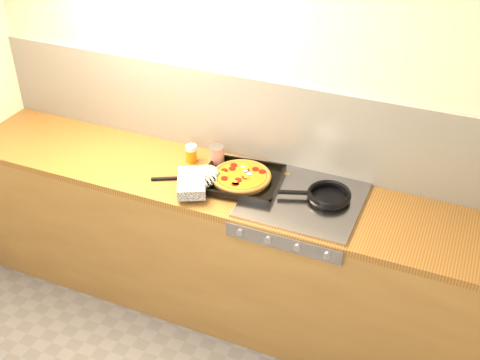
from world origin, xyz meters
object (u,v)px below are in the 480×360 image
at_px(frying_pan, 328,195).
at_px(tomato_can, 217,156).
at_px(pizza_on_tray, 228,178).
at_px(juice_glass, 191,154).

height_order(frying_pan, tomato_can, tomato_can).
bearing_deg(pizza_on_tray, tomato_can, 131.31).
relative_size(frying_pan, tomato_can, 3.26).
bearing_deg(tomato_can, pizza_on_tray, -48.69).
xyz_separation_m(tomato_can, juice_glass, (-0.15, -0.02, -0.01)).
xyz_separation_m(pizza_on_tray, tomato_can, (-0.14, 0.16, 0.02)).
relative_size(tomato_can, juice_glass, 1.16).
height_order(pizza_on_tray, juice_glass, juice_glass).
xyz_separation_m(pizza_on_tray, juice_glass, (-0.29, 0.14, 0.01)).
relative_size(pizza_on_tray, tomato_can, 4.55).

